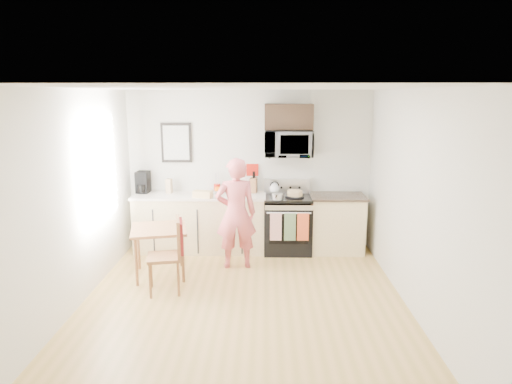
{
  "coord_description": "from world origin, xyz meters",
  "views": [
    {
      "loc": [
        0.26,
        -5.18,
        2.53
      ],
      "look_at": [
        0.14,
        1.0,
        1.2
      ],
      "focal_mm": 32.0,
      "sensor_mm": 36.0,
      "label": 1
    }
  ],
  "objects_px": {
    "microwave": "(288,144)",
    "dining_table": "(159,233)",
    "chair": "(174,245)",
    "cake": "(295,194)",
    "range": "(287,225)",
    "person": "(236,213)"
  },
  "relations": [
    {
      "from": "dining_table",
      "to": "chair",
      "type": "bearing_deg",
      "value": -58.66
    },
    {
      "from": "microwave",
      "to": "dining_table",
      "type": "relative_size",
      "value": 0.97
    },
    {
      "from": "microwave",
      "to": "dining_table",
      "type": "distance_m",
      "value": 2.47
    },
    {
      "from": "range",
      "to": "cake",
      "type": "bearing_deg",
      "value": -21.39
    },
    {
      "from": "microwave",
      "to": "cake",
      "type": "distance_m",
      "value": 0.81
    },
    {
      "from": "range",
      "to": "person",
      "type": "height_order",
      "value": "person"
    },
    {
      "from": "person",
      "to": "range",
      "type": "bearing_deg",
      "value": -146.03
    },
    {
      "from": "range",
      "to": "dining_table",
      "type": "xyz_separation_m",
      "value": [
        -1.85,
        -1.07,
        0.18
      ]
    },
    {
      "from": "range",
      "to": "person",
      "type": "bearing_deg",
      "value": -137.98
    },
    {
      "from": "microwave",
      "to": "chair",
      "type": "height_order",
      "value": "microwave"
    },
    {
      "from": "microwave",
      "to": "person",
      "type": "relative_size",
      "value": 0.46
    },
    {
      "from": "cake",
      "to": "chair",
      "type": "bearing_deg",
      "value": -136.8
    },
    {
      "from": "chair",
      "to": "cake",
      "type": "bearing_deg",
      "value": 31.43
    },
    {
      "from": "dining_table",
      "to": "person",
      "type": "bearing_deg",
      "value": 18.38
    },
    {
      "from": "range",
      "to": "dining_table",
      "type": "distance_m",
      "value": 2.15
    },
    {
      "from": "person",
      "to": "dining_table",
      "type": "relative_size",
      "value": 2.11
    },
    {
      "from": "person",
      "to": "dining_table",
      "type": "distance_m",
      "value": 1.14
    },
    {
      "from": "microwave",
      "to": "chair",
      "type": "bearing_deg",
      "value": -132.3
    },
    {
      "from": "microwave",
      "to": "chair",
      "type": "relative_size",
      "value": 0.77
    },
    {
      "from": "chair",
      "to": "person",
      "type": "bearing_deg",
      "value": 37.69
    },
    {
      "from": "chair",
      "to": "range",
      "type": "bearing_deg",
      "value": 34.1
    },
    {
      "from": "dining_table",
      "to": "chair",
      "type": "height_order",
      "value": "chair"
    }
  ]
}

